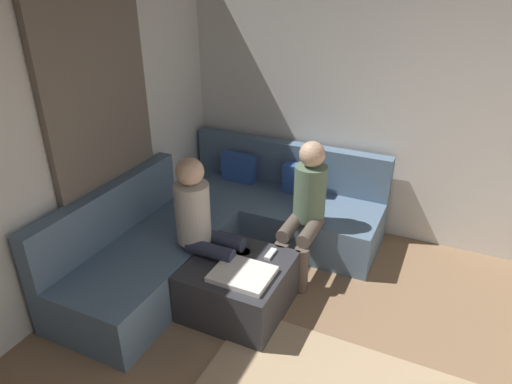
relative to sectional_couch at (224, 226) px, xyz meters
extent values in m
cube|color=silver|center=(2.08, 1.06, 1.07)|extent=(6.00, 0.12, 2.70)
cube|color=#726659|center=(-0.76, -0.58, 0.97)|extent=(0.06, 1.10, 2.50)
cube|color=slate|center=(0.30, 0.53, -0.07)|extent=(2.10, 0.85, 0.42)
cube|color=slate|center=(0.30, 0.88, 0.36)|extent=(2.10, 0.14, 0.45)
cube|color=slate|center=(-0.32, -0.75, -0.07)|extent=(0.85, 1.70, 0.42)
cube|color=slate|center=(-0.68, -0.75, 0.36)|extent=(0.14, 1.70, 0.45)
cube|color=#3359B2|center=(-0.20, 0.70, 0.26)|extent=(0.36, 0.12, 0.36)
cube|color=#3359B2|center=(0.50, 0.70, 0.26)|extent=(0.36, 0.12, 0.36)
cube|color=#333338|center=(0.49, -0.66, -0.07)|extent=(0.76, 0.76, 0.42)
cube|color=white|center=(0.59, -0.78, 0.16)|extent=(0.44, 0.36, 0.04)
cylinder|color=#334C72|center=(0.27, -0.48, 0.19)|extent=(0.08, 0.08, 0.10)
cube|color=white|center=(0.67, -0.44, 0.15)|extent=(0.05, 0.15, 0.02)
cylinder|color=brown|center=(0.87, -0.25, -0.07)|extent=(0.12, 0.12, 0.42)
cylinder|color=brown|center=(0.69, -0.25, -0.07)|extent=(0.12, 0.12, 0.42)
cylinder|color=brown|center=(0.87, -0.05, 0.20)|extent=(0.12, 0.40, 0.12)
cylinder|color=brown|center=(0.69, -0.05, 0.20)|extent=(0.12, 0.40, 0.12)
cylinder|color=#597259|center=(0.78, 0.15, 0.45)|extent=(0.28, 0.28, 0.50)
sphere|color=#D8AD8C|center=(0.78, 0.15, 0.81)|extent=(0.22, 0.22, 0.22)
cylinder|color=#2D3347|center=(0.45, -0.49, -0.07)|extent=(0.12, 0.12, 0.42)
cylinder|color=#2D3347|center=(0.45, -0.67, -0.07)|extent=(0.12, 0.12, 0.42)
cylinder|color=#2D3347|center=(0.25, -0.49, 0.20)|extent=(0.40, 0.12, 0.12)
cylinder|color=#2D3347|center=(0.25, -0.67, 0.20)|extent=(0.40, 0.12, 0.12)
cylinder|color=beige|center=(0.05, -0.58, 0.45)|extent=(0.28, 0.28, 0.50)
sphere|color=#D8AD8C|center=(0.05, -0.58, 0.81)|extent=(0.22, 0.22, 0.22)
camera|label=1|loc=(1.85, -3.22, 2.22)|focal=31.90mm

